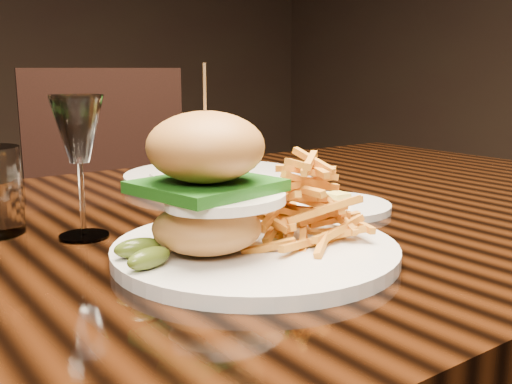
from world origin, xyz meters
TOP-DOWN VIEW (x-y plane):
  - dining_table at (0.00, 0.00)m, footprint 1.60×0.90m
  - burger_plate at (-0.07, -0.18)m, footprint 0.31×0.31m
  - side_saucer at (0.15, -0.06)m, footprint 0.17×0.17m
  - ramekin at (0.12, 0.03)m, footprint 0.11×0.11m
  - wine_glass at (-0.19, 0.01)m, footprint 0.06×0.06m
  - far_dish at (0.13, 0.21)m, footprint 0.32×0.32m
  - chair_far at (0.22, 0.89)m, footprint 0.55×0.55m

SIDE VIEW (x-z plane):
  - chair_far at x=0.22m, z-range 0.06..1.01m
  - dining_table at x=0.00m, z-range 0.30..1.05m
  - side_saucer at x=0.15m, z-range 0.74..0.77m
  - far_dish at x=0.13m, z-range 0.72..0.82m
  - ramekin at x=0.12m, z-range 0.75..0.79m
  - burger_plate at x=-0.07m, z-range 0.70..0.91m
  - wine_glass at x=-0.19m, z-range 0.79..0.96m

